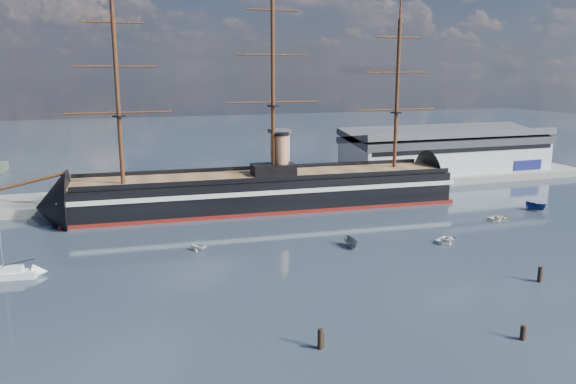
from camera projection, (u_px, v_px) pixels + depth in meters
name	position (u px, v px, depth m)	size (l,w,h in m)	color
ground	(315.00, 227.00, 115.79)	(600.00, 600.00, 0.00)	#253040
quay	(301.00, 190.00, 152.25)	(180.00, 18.00, 2.00)	slate
warehouse	(446.00, 151.00, 169.38)	(63.00, 21.00, 11.60)	#B7BABC
quay_tower	(280.00, 157.00, 145.21)	(5.00, 5.00, 15.00)	silver
warship	(258.00, 191.00, 131.39)	(113.33, 21.50, 53.94)	black
sailboat	(8.00, 273.00, 87.01)	(8.61, 3.63, 13.36)	silver
motorboat_b	(447.00, 242.00, 105.71)	(3.38, 1.35, 1.58)	white
motorboat_c	(351.00, 247.00, 102.67)	(5.47, 2.00, 2.19)	slate
motorboat_d	(199.00, 250.00, 100.88)	(5.16, 2.24, 1.89)	silver
motorboat_e	(500.00, 220.00, 121.13)	(3.23, 1.29, 1.51)	#EAEBCB
motorboat_f	(535.00, 210.00, 129.68)	(5.85, 2.15, 2.34)	navy
piling_near_left	(320.00, 349.00, 65.11)	(0.64, 0.64, 3.20)	black
piling_near_mid	(522.00, 340.00, 67.31)	(0.64, 0.64, 2.55)	black
piling_near_right	(539.00, 282.00, 85.81)	(0.64, 0.64, 3.13)	black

